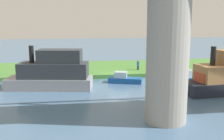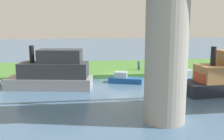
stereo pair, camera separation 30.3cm
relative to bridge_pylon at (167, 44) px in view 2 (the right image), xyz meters
name	(u,v)px [view 2 (the right image)]	position (x,y,z in m)	size (l,w,h in m)	color
ground_plane	(120,78)	(0.67, -14.92, -5.49)	(160.00, 160.00, 0.00)	#4C7093
grassy_bank	(113,68)	(0.67, -20.92, -5.24)	(80.00, 12.00, 0.50)	#4C8438
bridge_pylon	(167,44)	(0.00, 0.00, 0.00)	(2.92, 2.92, 10.99)	#9E998E
person_on_bank	(139,65)	(-2.43, -17.67, -4.29)	(0.39, 0.39, 1.39)	#2D334C
mooring_post	(164,68)	(-5.50, -16.34, -4.55)	(0.20, 0.20, 0.88)	brown
skiff_small	(52,73)	(8.58, -10.96, -3.81)	(9.28, 4.43, 4.55)	#99999E
pontoon_yellow	(188,78)	(-6.61, -11.11, -4.92)	(5.15, 3.17, 1.62)	#195199
riverboat_paddlewheel	(124,79)	(0.56, -12.43, -5.04)	(4.07, 2.53, 1.28)	#195199
marker_buoy	(169,110)	(-1.00, -1.68, -5.24)	(0.50, 0.50, 0.50)	orange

